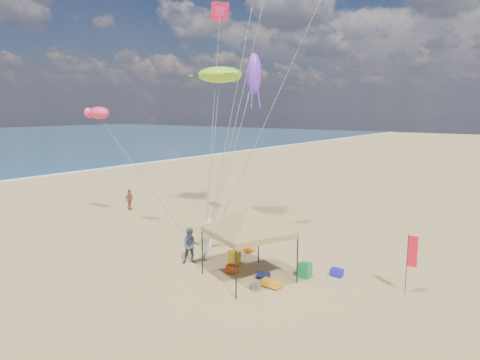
{
  "coord_description": "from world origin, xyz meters",
  "views": [
    {
      "loc": [
        13.92,
        -15.56,
        7.78
      ],
      "look_at": [
        0.0,
        3.0,
        4.0
      ],
      "focal_mm": 32.3,
      "sensor_mm": 36.0,
      "label": 1
    }
  ],
  "objects_px": {
    "chair_yellow": "(234,258)",
    "person_near_c": "(210,233)",
    "person_far_a": "(129,199)",
    "person_near_a": "(245,230)",
    "feather_flag": "(411,255)",
    "canopy_tent": "(249,210)",
    "beach_cart": "(271,283)",
    "cooler_blue": "(337,273)",
    "person_near_b": "(191,246)",
    "chair_green": "(305,270)",
    "cooler_red": "(232,269)"
  },
  "relations": [
    {
      "from": "chair_yellow",
      "to": "person_near_c",
      "type": "relative_size",
      "value": 0.41
    },
    {
      "from": "person_near_c",
      "to": "person_far_a",
      "type": "height_order",
      "value": "person_near_c"
    },
    {
      "from": "person_near_a",
      "to": "person_near_c",
      "type": "xyz_separation_m",
      "value": [
        -1.22,
        -1.7,
        -0.01
      ]
    },
    {
      "from": "feather_flag",
      "to": "person_near_a",
      "type": "height_order",
      "value": "feather_flag"
    },
    {
      "from": "canopy_tent",
      "to": "person_near_c",
      "type": "distance_m",
      "value": 5.71
    },
    {
      "from": "canopy_tent",
      "to": "beach_cart",
      "type": "distance_m",
      "value": 3.41
    },
    {
      "from": "cooler_blue",
      "to": "person_near_b",
      "type": "xyz_separation_m",
      "value": [
        -6.73,
        -2.84,
        0.73
      ]
    },
    {
      "from": "cooler_blue",
      "to": "feather_flag",
      "type": "bearing_deg",
      "value": -2.29
    },
    {
      "from": "canopy_tent",
      "to": "cooler_blue",
      "type": "height_order",
      "value": "canopy_tent"
    },
    {
      "from": "feather_flag",
      "to": "chair_green",
      "type": "bearing_deg",
      "value": -169.18
    },
    {
      "from": "feather_flag",
      "to": "person_far_a",
      "type": "height_order",
      "value": "feather_flag"
    },
    {
      "from": "canopy_tent",
      "to": "beach_cart",
      "type": "relative_size",
      "value": 6.62
    },
    {
      "from": "canopy_tent",
      "to": "person_near_b",
      "type": "xyz_separation_m",
      "value": [
        -3.56,
        -0.1,
        -2.38
      ]
    },
    {
      "from": "cooler_red",
      "to": "person_near_b",
      "type": "distance_m",
      "value": 2.62
    },
    {
      "from": "person_near_a",
      "to": "canopy_tent",
      "type": "bearing_deg",
      "value": 129.49
    },
    {
      "from": "feather_flag",
      "to": "chair_yellow",
      "type": "relative_size",
      "value": 3.8
    },
    {
      "from": "feather_flag",
      "to": "beach_cart",
      "type": "relative_size",
      "value": 2.96
    },
    {
      "from": "canopy_tent",
      "to": "cooler_red",
      "type": "distance_m",
      "value": 3.29
    },
    {
      "from": "canopy_tent",
      "to": "feather_flag",
      "type": "distance_m",
      "value": 7.17
    },
    {
      "from": "cooler_red",
      "to": "person_near_a",
      "type": "height_order",
      "value": "person_near_a"
    },
    {
      "from": "person_near_b",
      "to": "cooler_blue",
      "type": "bearing_deg",
      "value": -23.58
    },
    {
      "from": "chair_green",
      "to": "person_near_b",
      "type": "distance_m",
      "value": 5.9
    },
    {
      "from": "canopy_tent",
      "to": "person_near_a",
      "type": "relative_size",
      "value": 3.48
    },
    {
      "from": "beach_cart",
      "to": "feather_flag",
      "type": "bearing_deg",
      "value": 28.75
    },
    {
      "from": "beach_cart",
      "to": "person_near_b",
      "type": "distance_m",
      "value": 5.0
    },
    {
      "from": "person_near_b",
      "to": "feather_flag",
      "type": "bearing_deg",
      "value": -31.41
    },
    {
      "from": "cooler_red",
      "to": "person_near_a",
      "type": "distance_m",
      "value": 4.7
    },
    {
      "from": "feather_flag",
      "to": "person_far_a",
      "type": "bearing_deg",
      "value": 171.78
    },
    {
      "from": "feather_flag",
      "to": "person_near_b",
      "type": "distance_m",
      "value": 10.46
    },
    {
      "from": "chair_green",
      "to": "beach_cart",
      "type": "relative_size",
      "value": 0.78
    },
    {
      "from": "canopy_tent",
      "to": "cooler_red",
      "type": "height_order",
      "value": "canopy_tent"
    },
    {
      "from": "cooler_red",
      "to": "person_near_b",
      "type": "relative_size",
      "value": 0.29
    },
    {
      "from": "person_near_b",
      "to": "beach_cart",
      "type": "bearing_deg",
      "value": -47.61
    },
    {
      "from": "person_near_c",
      "to": "person_far_a",
      "type": "relative_size",
      "value": 1.03
    },
    {
      "from": "person_near_c",
      "to": "person_far_a",
      "type": "bearing_deg",
      "value": -12.37
    },
    {
      "from": "person_near_a",
      "to": "cooler_red",
      "type": "bearing_deg",
      "value": 120.13
    },
    {
      "from": "person_far_a",
      "to": "person_near_c",
      "type": "bearing_deg",
      "value": -121.09
    },
    {
      "from": "chair_yellow",
      "to": "beach_cart",
      "type": "relative_size",
      "value": 0.78
    },
    {
      "from": "person_far_a",
      "to": "feather_flag",
      "type": "bearing_deg",
      "value": -112.79
    },
    {
      "from": "beach_cart",
      "to": "person_far_a",
      "type": "height_order",
      "value": "person_far_a"
    },
    {
      "from": "person_near_b",
      "to": "person_near_a",
      "type": "bearing_deg",
      "value": 40.08
    },
    {
      "from": "cooler_red",
      "to": "person_near_b",
      "type": "xyz_separation_m",
      "value": [
        -2.5,
        -0.22,
        0.73
      ]
    },
    {
      "from": "cooler_red",
      "to": "chair_yellow",
      "type": "xyz_separation_m",
      "value": [
        -0.64,
        0.99,
        0.16
      ]
    },
    {
      "from": "canopy_tent",
      "to": "feather_flag",
      "type": "relative_size",
      "value": 2.24
    },
    {
      "from": "cooler_red",
      "to": "canopy_tent",
      "type": "bearing_deg",
      "value": -6.36
    },
    {
      "from": "cooler_red",
      "to": "person_near_b",
      "type": "bearing_deg",
      "value": -174.92
    },
    {
      "from": "chair_green",
      "to": "beach_cart",
      "type": "bearing_deg",
      "value": -107.87
    },
    {
      "from": "chair_green",
      "to": "chair_yellow",
      "type": "distance_m",
      "value": 3.77
    },
    {
      "from": "canopy_tent",
      "to": "cooler_red",
      "type": "relative_size",
      "value": 11.04
    },
    {
      "from": "cooler_blue",
      "to": "person_far_a",
      "type": "bearing_deg",
      "value": 170.75
    }
  ]
}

